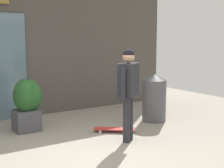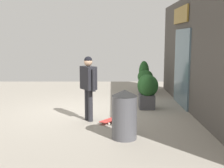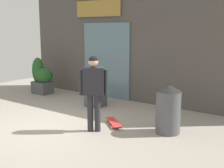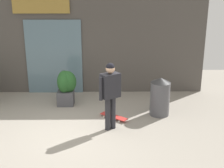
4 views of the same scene
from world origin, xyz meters
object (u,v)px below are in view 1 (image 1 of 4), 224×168
Objects in this scene: trash_bin at (154,98)px; skateboarder at (128,85)px; planter_box_right at (26,100)px; skateboard at (114,129)px.

skateboarder is at bearing -147.48° from trash_bin.
skateboarder is 1.69m from trash_bin.
trash_bin is (1.36, 0.87, -0.49)m from skateboarder.
trash_bin is (2.67, -0.81, -0.10)m from planter_box_right.
planter_box_right is at bearing 3.63° from skateboarder.
planter_box_right is (-1.31, 1.68, -0.40)m from skateboarder.
trash_bin is (1.26, 0.26, 0.47)m from skateboard.
planter_box_right is at bearing 1.54° from skateboard.
skateboard is 1.86m from planter_box_right.
skateboard is at bearing -168.38° from trash_bin.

